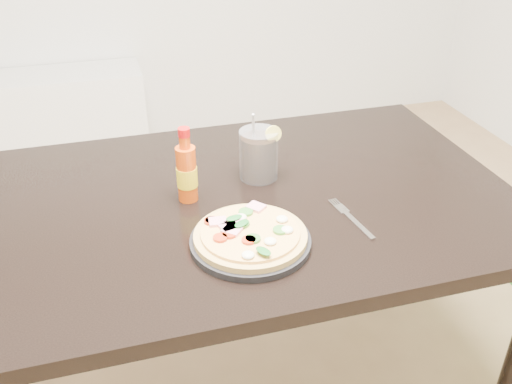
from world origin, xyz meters
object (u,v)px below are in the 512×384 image
object	(u,v)px
dining_table	(244,222)
plate	(250,242)
pizza	(250,234)
media_console	(15,122)
cola_cup	(259,156)
hot_sauce_bottle	(187,172)
fork	(350,217)

from	to	relation	value
dining_table	plate	xyz separation A→B (m)	(-0.04, -0.21, 0.09)
pizza	media_console	distance (m)	2.30
cola_cup	pizza	bearing A→B (deg)	-109.89
dining_table	hot_sauce_bottle	size ratio (longest dim) A/B	7.07
fork	hot_sauce_bottle	bearing A→B (deg)	143.79
plate	cola_cup	size ratio (longest dim) A/B	1.41
plate	cola_cup	xyz separation A→B (m)	(0.11, 0.30, 0.06)
hot_sauce_bottle	media_console	world-z (taller)	hot_sauce_bottle
cola_cup	media_console	xyz separation A→B (m)	(-0.86, 1.81, -0.56)
dining_table	media_console	size ratio (longest dim) A/B	1.00
pizza	fork	bearing A→B (deg)	7.84
pizza	cola_cup	distance (m)	0.32
dining_table	fork	world-z (taller)	fork
plate	cola_cup	bearing A→B (deg)	70.34
plate	hot_sauce_bottle	xyz separation A→B (m)	(-0.10, 0.23, 0.07)
hot_sauce_bottle	pizza	bearing A→B (deg)	-67.11
cola_cup	media_console	size ratio (longest dim) A/B	0.14
media_console	fork	bearing A→B (deg)	-63.96
cola_cup	media_console	world-z (taller)	cola_cup
hot_sauce_bottle	cola_cup	world-z (taller)	hot_sauce_bottle
cola_cup	fork	xyz separation A→B (m)	(0.16, -0.26, -0.06)
plate	hot_sauce_bottle	distance (m)	0.26
fork	media_console	xyz separation A→B (m)	(-1.01, 2.07, -0.50)
pizza	fork	size ratio (longest dim) A/B	1.36
media_console	pizza	bearing A→B (deg)	-70.41
pizza	media_console	size ratio (longest dim) A/B	0.18
cola_cup	hot_sauce_bottle	bearing A→B (deg)	-163.11
cola_cup	fork	world-z (taller)	cola_cup
plate	pizza	bearing A→B (deg)	126.50
hot_sauce_bottle	media_console	bearing A→B (deg)	109.16
hot_sauce_bottle	cola_cup	distance (m)	0.21
hot_sauce_bottle	cola_cup	size ratio (longest dim) A/B	1.02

